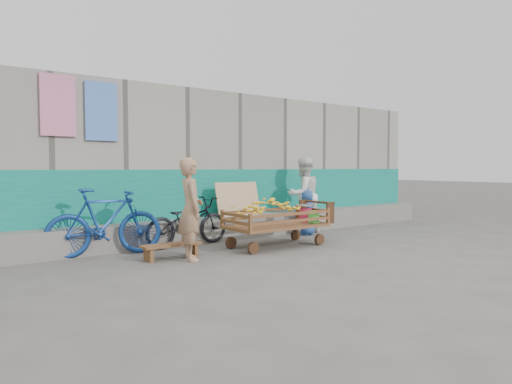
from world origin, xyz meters
TOP-DOWN VIEW (x-y plane):
  - ground at (0.00, 0.00)m, footprint 80.00×80.00m
  - building_wall at (-0.00, 4.05)m, footprint 12.00×3.50m
  - banana_cart at (0.30, 1.04)m, footprint 2.01×0.92m
  - bench at (-1.68, 1.19)m, footprint 0.95×0.29m
  - vendor_man at (-1.49, 0.90)m, footprint 0.52×0.66m
  - woman at (1.91, 2.04)m, footprint 0.84×0.67m
  - child at (1.78, 1.77)m, footprint 0.53×0.42m
  - bicycle_dark at (-0.93, 2.05)m, footprint 1.74×0.73m
  - bicycle_blue at (-2.45, 2.01)m, footprint 1.90×0.81m

SIDE VIEW (x-z plane):
  - ground at x=0.00m, z-range 0.00..0.00m
  - bench at x=-1.68m, z-range 0.06..0.29m
  - bicycle_dark at x=-0.93m, z-range 0.00..0.89m
  - child at x=1.78m, z-range 0.00..0.96m
  - bicycle_blue at x=-2.45m, z-range 0.00..1.10m
  - banana_cart at x=0.30m, z-range 0.15..1.01m
  - vendor_man at x=-1.49m, z-range 0.00..1.59m
  - woman at x=1.91m, z-range 0.00..1.68m
  - building_wall at x=0.00m, z-range -0.03..2.97m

